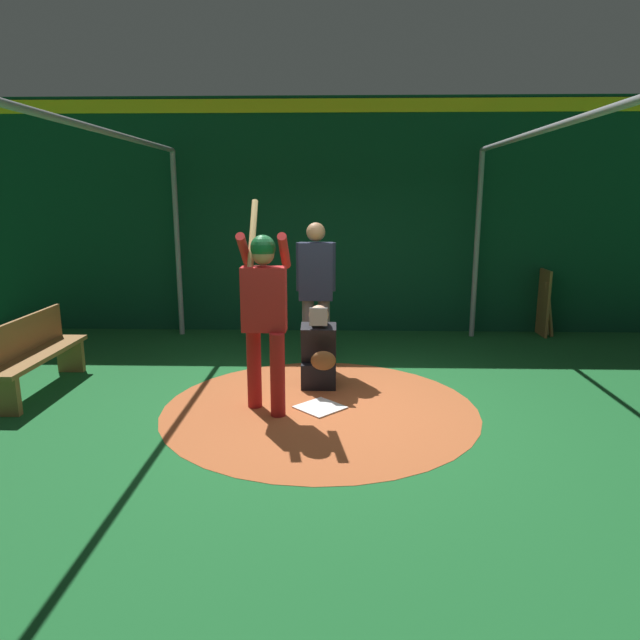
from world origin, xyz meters
name	(u,v)px	position (x,y,z in m)	size (l,w,h in m)	color
ground_plane	(320,408)	(0.00, 0.00, 0.00)	(27.34, 27.34, 0.00)	#195B28
dirt_circle	(320,408)	(0.00, 0.00, 0.00)	(3.29, 3.29, 0.01)	#AD562D
home_plate	(320,407)	(0.00, 0.00, 0.01)	(0.42, 0.42, 0.01)	white
batter	(264,306)	(0.08, -0.56, 1.11)	(0.68, 0.49, 2.15)	maroon
catcher	(319,355)	(-0.68, -0.03, 0.38)	(0.58, 0.40, 0.97)	black
umpire	(316,287)	(-1.40, -0.09, 1.06)	(0.23, 0.49, 1.86)	#4C4C51
back_wall	(327,217)	(-3.61, 0.00, 1.85)	(0.23, 11.34, 3.67)	#0C3D26
cage_frame	(320,206)	(0.00, 0.00, 2.09)	(6.47, 4.72, 2.89)	gray
bat_rack	(543,304)	(-3.36, 3.47, 0.49)	(0.58, 0.21, 1.05)	olive
bench	(34,353)	(-0.45, -3.24, 0.44)	(1.71, 0.36, 0.85)	olive
baseball_0	(317,374)	(-1.04, -0.06, 0.04)	(0.07, 0.07, 0.07)	white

